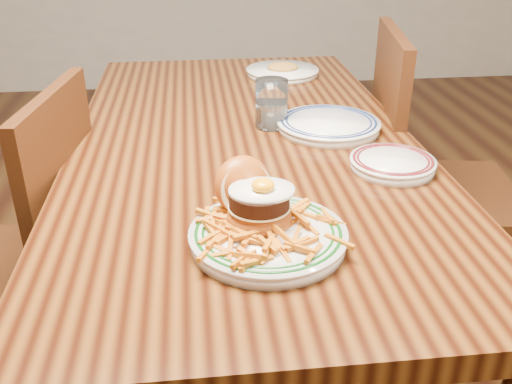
{
  "coord_description": "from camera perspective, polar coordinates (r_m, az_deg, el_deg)",
  "views": [
    {
      "loc": [
        -0.12,
        -1.33,
        1.28
      ],
      "look_at": [
        -0.02,
        -0.46,
        0.83
      ],
      "focal_mm": 40.0,
      "sensor_mm": 36.0,
      "label": 1
    }
  ],
  "objects": [
    {
      "name": "far_plate",
      "position": [
        1.98,
        2.67,
        11.98
      ],
      "size": [
        0.24,
        0.24,
        0.04
      ],
      "rotation": [
        0.0,
        0.0,
        0.18
      ],
      "color": "white",
      "rests_on": "table"
    },
    {
      "name": "table",
      "position": [
        1.47,
        -1.17,
        2.29
      ],
      "size": [
        0.85,
        1.6,
        0.75
      ],
      "color": "black",
      "rests_on": "floor"
    },
    {
      "name": "rear_plate",
      "position": [
        1.49,
        7.26,
        6.72
      ],
      "size": [
        0.27,
        0.27,
        0.03
      ],
      "rotation": [
        0.0,
        0.0,
        0.38
      ],
      "color": "white",
      "rests_on": "table"
    },
    {
      "name": "chair_right",
      "position": [
        1.84,
        16.23,
        1.32
      ],
      "size": [
        0.52,
        0.52,
        0.96
      ],
      "rotation": [
        0.0,
        0.0,
        2.97
      ],
      "color": "#3C200C",
      "rests_on": "floor"
    },
    {
      "name": "floor",
      "position": [
        1.85,
        -0.97,
        -16.64
      ],
      "size": [
        6.0,
        6.0,
        0.0
      ],
      "primitive_type": "plane",
      "color": "black",
      "rests_on": "ground"
    },
    {
      "name": "water_glass",
      "position": [
        1.49,
        1.55,
        8.55
      ],
      "size": [
        0.08,
        0.08,
        0.13
      ],
      "color": "white",
      "rests_on": "table"
    },
    {
      "name": "side_plate",
      "position": [
        1.29,
        13.5,
        2.85
      ],
      "size": [
        0.19,
        0.19,
        0.03
      ],
      "rotation": [
        0.0,
        0.0,
        0.13
      ],
      "color": "white",
      "rests_on": "table"
    },
    {
      "name": "chair_left",
      "position": [
        1.54,
        -21.93,
        -6.11
      ],
      "size": [
        0.48,
        0.48,
        0.91
      ],
      "rotation": [
        0.0,
        0.0,
        -0.14
      ],
      "color": "#3C200C",
      "rests_on": "floor"
    },
    {
      "name": "main_plate",
      "position": [
        0.99,
        0.78,
        -3.02
      ],
      "size": [
        0.27,
        0.29,
        0.13
      ],
      "rotation": [
        0.0,
        0.0,
        0.35
      ],
      "color": "white",
      "rests_on": "table"
    }
  ]
}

